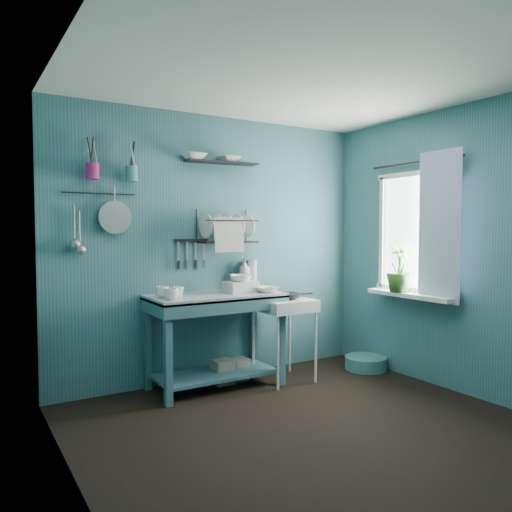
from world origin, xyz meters
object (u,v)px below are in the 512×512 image
wash_tub (240,287)px  frying_pan (284,295)px  potted_plant (400,269)px  mug_right (162,292)px  storage_tin_small (240,369)px  mug_left (172,294)px  utensil_cup_teal (131,174)px  storage_tin_large (223,372)px  floor_basin (366,363)px  soap_bottle (245,273)px  water_bottle (252,274)px  hotplate_stand (284,340)px  utensil_cup_magenta (92,171)px  work_counter (215,340)px  colander (115,217)px  mug_mid (178,292)px  dish_rack (227,226)px

wash_tub → frying_pan: 0.43m
wash_tub → potted_plant: potted_plant is taller
frying_pan → potted_plant: potted_plant is taller
mug_right → storage_tin_small: bearing=5.7°
mug_left → mug_right: bearing=97.1°
utensil_cup_teal → storage_tin_large: utensil_cup_teal is taller
storage_tin_large → utensil_cup_teal: bearing=169.1°
storage_tin_large → floor_basin: storage_tin_large is taller
soap_bottle → mug_right: bearing=-167.7°
mug_left → floor_basin: mug_left is taller
frying_pan → utensil_cup_teal: bearing=164.9°
potted_plant → water_bottle: bearing=141.8°
frying_pan → floor_basin: size_ratio=0.71×
frying_pan → hotplate_stand: bearing=180.0°
water_bottle → utensil_cup_magenta: (-1.53, -0.02, 0.91)m
utensil_cup_teal → work_counter: bearing=-16.3°
mug_right → potted_plant: (2.14, -0.66, 0.16)m
utensil_cup_teal → potted_plant: 2.62m
work_counter → floor_basin: 1.63m
colander → potted_plant: 2.66m
mug_right → potted_plant: 2.24m
mug_left → mug_mid: bearing=45.0°
work_counter → dish_rack: (0.21, 0.15, 1.03)m
utensil_cup_magenta → potted_plant: size_ratio=0.29×
water_bottle → utensil_cup_magenta: utensil_cup_magenta is taller
utensil_cup_magenta → floor_basin: utensil_cup_magenta is taller
soap_bottle → hotplate_stand: size_ratio=0.39×
mug_mid → mug_right: size_ratio=0.81×
hotplate_stand → frying_pan: (0.00, 0.00, 0.42)m
floor_basin → colander: bearing=167.8°
soap_bottle → water_bottle: bearing=11.3°
potted_plant → soap_bottle: bearing=144.8°
dish_rack → utensil_cup_teal: utensil_cup_teal is taller
utensil_cup_magenta → colander: 0.42m
soap_bottle → storage_tin_large: size_ratio=1.36×
mug_left → colander: 0.82m
storage_tin_small → floor_basin: 1.32m
mug_left → storage_tin_small: bearing=17.1°
soap_bottle → dish_rack: (-0.21, -0.05, 0.46)m
water_bottle → mug_mid: bearing=-162.7°
utensil_cup_teal → soap_bottle: bearing=-0.1°
colander → floor_basin: bearing=-12.2°
utensil_cup_teal → mug_right: bearing=-46.8°
water_bottle → floor_basin: 1.49m
wash_tub → potted_plant: bearing=-24.7°
dish_rack → potted_plant: size_ratio=1.24×
potted_plant → mug_left: bearing=166.8°
potted_plant → floor_basin: bearing=100.5°
utensil_cup_magenta → storage_tin_small: size_ratio=0.65×
wash_tub → water_bottle: bearing=41.6°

